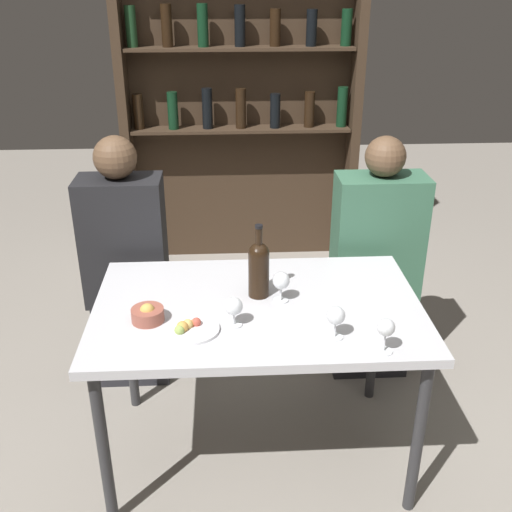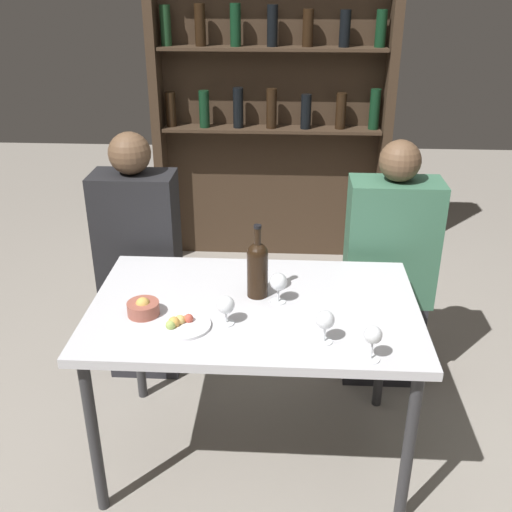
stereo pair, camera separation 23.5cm
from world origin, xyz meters
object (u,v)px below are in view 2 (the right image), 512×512
object	(u,v)px
wine_glass_3	(373,337)
food_plate_0	(182,324)
snack_bowl	(143,308)
seated_person_right	(388,275)
wine_glass_1	(278,283)
wine_bottle	(257,267)
seated_person_left	(140,266)
wine_glass_2	(226,306)
wine_glass_0	(325,321)

from	to	relation	value
wine_glass_3	food_plate_0	world-z (taller)	wine_glass_3
snack_bowl	food_plate_0	bearing A→B (deg)	-26.53
snack_bowl	seated_person_right	bearing A→B (deg)	33.72
wine_glass_1	seated_person_right	world-z (taller)	seated_person_right
wine_bottle	seated_person_left	xyz separation A→B (m)	(-0.60, 0.51, -0.27)
snack_bowl	seated_person_left	size ratio (longest dim) A/B	0.10
food_plate_0	seated_person_left	xyz separation A→B (m)	(-0.34, 0.76, -0.15)
wine_glass_1	wine_glass_2	world-z (taller)	wine_glass_1
wine_glass_2	wine_glass_3	bearing A→B (deg)	-21.43
wine_glass_3	seated_person_right	xyz separation A→B (m)	(0.20, 0.92, -0.25)
wine_glass_0	food_plate_0	size ratio (longest dim) A/B	0.63
wine_glass_3	snack_bowl	bearing A→B (deg)	163.42
wine_glass_1	wine_glass_3	xyz separation A→B (m)	(0.32, -0.36, 0.01)
wine_bottle	seated_person_right	world-z (taller)	seated_person_right
wine_bottle	wine_glass_2	world-z (taller)	wine_bottle
snack_bowl	seated_person_right	world-z (taller)	seated_person_right
food_plate_0	seated_person_right	xyz separation A→B (m)	(0.86, 0.76, -0.17)
wine_glass_0	snack_bowl	world-z (taller)	wine_glass_0
wine_glass_2	seated_person_left	size ratio (longest dim) A/B	0.09
wine_glass_1	seated_person_right	xyz separation A→B (m)	(0.52, 0.56, -0.24)
wine_glass_2	snack_bowl	xyz separation A→B (m)	(-0.32, 0.05, -0.05)
food_plate_0	wine_bottle	bearing A→B (deg)	43.91
food_plate_0	wine_glass_3	bearing A→B (deg)	-13.99
wine_bottle	wine_glass_3	world-z (taller)	wine_bottle
wine_glass_2	food_plate_0	size ratio (longest dim) A/B	0.57
wine_glass_3	wine_bottle	bearing A→B (deg)	133.96
snack_bowl	seated_person_left	distance (m)	0.72
snack_bowl	wine_glass_0	bearing A→B (deg)	-12.41
wine_glass_0	seated_person_left	distance (m)	1.21
seated_person_left	seated_person_right	xyz separation A→B (m)	(1.20, -0.00, -0.01)
wine_glass_2	wine_glass_1	bearing A→B (deg)	41.96
wine_glass_2	wine_glass_3	world-z (taller)	wine_glass_3
wine_bottle	wine_glass_3	bearing A→B (deg)	-46.04
food_plate_0	snack_bowl	world-z (taller)	snack_bowl
wine_glass_1	wine_glass_3	distance (m)	0.48
wine_glass_2	seated_person_left	bearing A→B (deg)	124.56
wine_bottle	wine_glass_0	size ratio (longest dim) A/B	2.48
seated_person_left	seated_person_right	size ratio (longest dim) A/B	1.01
seated_person_right	wine_glass_1	bearing A→B (deg)	-132.80
food_plate_0	wine_glass_0	bearing A→B (deg)	-7.57
wine_glass_2	seated_person_left	distance (m)	0.91
wine_glass_3	seated_person_left	xyz separation A→B (m)	(-1.00, 0.92, -0.23)
wine_glass_3	snack_bowl	distance (m)	0.85
seated_person_left	wine_glass_2	bearing A→B (deg)	-55.44
wine_glass_2	food_plate_0	bearing A→B (deg)	-168.15
wine_glass_2	wine_bottle	bearing A→B (deg)	64.67
wine_glass_3	wine_glass_1	bearing A→B (deg)	130.97
wine_glass_1	wine_glass_3	world-z (taller)	wine_glass_3
wine_bottle	seated_person_left	distance (m)	0.83
wine_glass_2	snack_bowl	world-z (taller)	wine_glass_2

